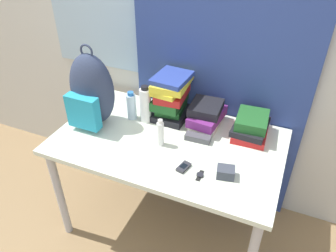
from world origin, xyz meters
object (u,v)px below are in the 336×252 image
(water_bottle, at_px, (131,106))
(wristwatch, at_px, (200,175))
(sunglasses_case, at_px, (198,138))
(cell_phone, at_px, (184,167))
(book_stack_left, at_px, (171,96))
(sunscreen_bottle, at_px, (160,133))
(book_stack_center, at_px, (206,115))
(backpack, at_px, (91,92))
(sports_bottle, at_px, (145,105))
(camera_pouch, at_px, (226,172))
(book_stack_right, at_px, (251,126))

(water_bottle, distance_m, wristwatch, 0.67)
(sunglasses_case, bearing_deg, cell_phone, -87.63)
(book_stack_left, relative_size, sunscreen_bottle, 1.72)
(sunscreen_bottle, height_order, wristwatch, sunscreen_bottle)
(book_stack_center, xyz_separation_m, sunglasses_case, (0.01, -0.18, -0.05))
(backpack, distance_m, sports_bottle, 0.34)
(sunglasses_case, bearing_deg, wristwatch, -68.80)
(backpack, xyz_separation_m, book_stack_left, (0.41, 0.26, -0.07))
(backpack, height_order, sports_bottle, backpack)
(backpack, relative_size, sports_bottle, 2.08)
(book_stack_center, xyz_separation_m, water_bottle, (-0.46, -0.12, 0.02))
(camera_pouch, xyz_separation_m, wristwatch, (-0.12, -0.05, -0.02))
(book_stack_center, distance_m, wristwatch, 0.48)
(wristwatch, bearing_deg, sunglasses_case, 111.20)
(water_bottle, relative_size, cell_phone, 2.04)
(book_stack_right, height_order, sports_bottle, sports_bottle)
(book_stack_center, bearing_deg, water_bottle, -165.65)
(sports_bottle, bearing_deg, wristwatch, -35.86)
(sports_bottle, height_order, sunscreen_bottle, sports_bottle)
(backpack, bearing_deg, book_stack_left, 31.91)
(book_stack_right, distance_m, camera_pouch, 0.41)
(water_bottle, xyz_separation_m, sunscreen_bottle, (0.28, -0.18, -0.01))
(cell_phone, relative_size, sunglasses_case, 0.61)
(book_stack_center, relative_size, camera_pouch, 2.76)
(backpack, bearing_deg, water_bottle, 35.41)
(book_stack_left, bearing_deg, water_bottle, -151.28)
(book_stack_left, relative_size, wristwatch, 3.64)
(cell_phone, bearing_deg, water_bottle, 146.41)
(sports_bottle, bearing_deg, water_bottle, -174.38)
(backpack, distance_m, sunscreen_bottle, 0.49)
(sunscreen_bottle, bearing_deg, book_stack_right, 33.28)
(sunglasses_case, bearing_deg, water_bottle, 172.84)
(backpack, distance_m, wristwatch, 0.82)
(cell_phone, bearing_deg, book_stack_right, 59.42)
(backpack, distance_m, water_bottle, 0.27)
(water_bottle, relative_size, wristwatch, 2.36)
(book_stack_right, height_order, water_bottle, water_bottle)
(sunscreen_bottle, relative_size, sunglasses_case, 1.12)
(book_stack_left, height_order, cell_phone, book_stack_left)
(sunglasses_case, xyz_separation_m, camera_pouch, (0.23, -0.23, 0.01))
(book_stack_center, bearing_deg, book_stack_right, 0.39)
(book_stack_left, height_order, water_bottle, book_stack_left)
(book_stack_center, height_order, book_stack_right, book_stack_center)
(book_stack_center, distance_m, sunscreen_bottle, 0.35)
(sunscreen_bottle, bearing_deg, book_stack_center, 59.00)
(camera_pouch, bearing_deg, sunglasses_case, 134.83)
(cell_phone, bearing_deg, sunscreen_bottle, 144.78)
(backpack, height_order, camera_pouch, backpack)
(book_stack_right, bearing_deg, water_bottle, -170.78)
(camera_pouch, bearing_deg, sports_bottle, 153.63)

